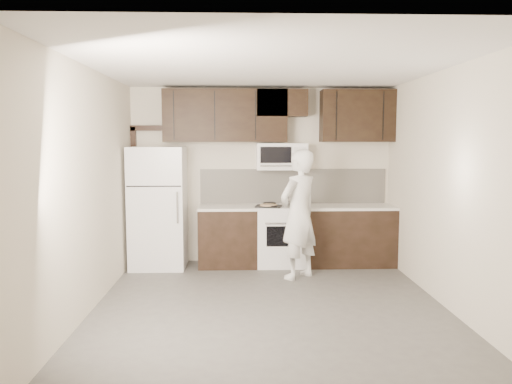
{
  "coord_description": "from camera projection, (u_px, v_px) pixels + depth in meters",
  "views": [
    {
      "loc": [
        -0.34,
        -5.51,
        1.9
      ],
      "look_at": [
        -0.13,
        0.9,
        1.23
      ],
      "focal_mm": 35.0,
      "sensor_mm": 36.0,
      "label": 1
    }
  ],
  "objects": [
    {
      "name": "floor",
      "position": [
        270.0,
        307.0,
        5.69
      ],
      "size": [
        4.5,
        4.5,
        0.0
      ],
      "primitive_type": "plane",
      "color": "#4E4B49",
      "rests_on": "ground"
    },
    {
      "name": "back_wall",
      "position": [
        261.0,
        175.0,
        7.78
      ],
      "size": [
        4.0,
        0.0,
        4.0
      ],
      "primitive_type": "plane",
      "rotation": [
        1.57,
        0.0,
        0.0
      ],
      "color": "beige",
      "rests_on": "ground"
    },
    {
      "name": "ceiling",
      "position": [
        270.0,
        66.0,
        5.41
      ],
      "size": [
        4.5,
        4.5,
        0.0
      ],
      "primitive_type": "plane",
      "rotation": [
        3.14,
        0.0,
        0.0
      ],
      "color": "white",
      "rests_on": "back_wall"
    },
    {
      "name": "counter_run",
      "position": [
        302.0,
        235.0,
        7.59
      ],
      "size": [
        2.95,
        0.64,
        0.91
      ],
      "color": "black",
      "rests_on": "floor"
    },
    {
      "name": "stove",
      "position": [
        282.0,
        235.0,
        7.57
      ],
      "size": [
        0.76,
        0.66,
        0.94
      ],
      "color": "white",
      "rests_on": "floor"
    },
    {
      "name": "backsplash",
      "position": [
        293.0,
        186.0,
        7.8
      ],
      "size": [
        2.9,
        0.02,
        0.54
      ],
      "primitive_type": "cube",
      "color": "beige",
      "rests_on": "counter_run"
    },
    {
      "name": "upper_cabinets",
      "position": [
        276.0,
        115.0,
        7.52
      ],
      "size": [
        3.48,
        0.35,
        0.78
      ],
      "color": "black",
      "rests_on": "back_wall"
    },
    {
      "name": "microwave",
      "position": [
        281.0,
        156.0,
        7.57
      ],
      "size": [
        0.76,
        0.42,
        0.4
      ],
      "color": "white",
      "rests_on": "upper_cabinets"
    },
    {
      "name": "refrigerator",
      "position": [
        158.0,
        207.0,
        7.42
      ],
      "size": [
        0.8,
        0.76,
        1.8
      ],
      "color": "white",
      "rests_on": "floor"
    },
    {
      "name": "door_trim",
      "position": [
        137.0,
        182.0,
        7.69
      ],
      "size": [
        0.5,
        0.08,
        2.12
      ],
      "color": "black",
      "rests_on": "floor"
    },
    {
      "name": "saucepan",
      "position": [
        295.0,
        202.0,
        7.38
      ],
      "size": [
        0.33,
        0.2,
        0.18
      ],
      "color": "silver",
      "rests_on": "stove"
    },
    {
      "name": "baking_tray",
      "position": [
        269.0,
        206.0,
        7.4
      ],
      "size": [
        0.42,
        0.35,
        0.02
      ],
      "primitive_type": "cube",
      "rotation": [
        0.0,
        0.0,
        -0.2
      ],
      "color": "black",
      "rests_on": "counter_run"
    },
    {
      "name": "pizza",
      "position": [
        269.0,
        205.0,
        7.4
      ],
      "size": [
        0.3,
        0.3,
        0.02
      ],
      "primitive_type": "cylinder",
      "rotation": [
        0.0,
        0.0,
        -0.2
      ],
      "color": "#C7B486",
      "rests_on": "baking_tray"
    },
    {
      "name": "person",
      "position": [
        299.0,
        214.0,
        6.82
      ],
      "size": [
        0.77,
        0.75,
        1.77
      ],
      "primitive_type": "imported",
      "rotation": [
        0.0,
        0.0,
        3.87
      ],
      "color": "white",
      "rests_on": "floor"
    }
  ]
}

